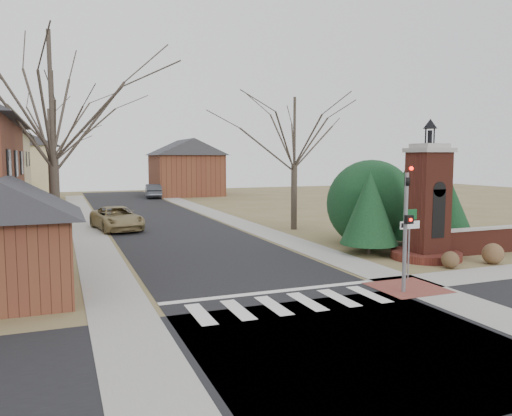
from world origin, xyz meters
name	(u,v)px	position (x,y,z in m)	size (l,w,h in m)	color
ground	(301,311)	(0.00, 0.00, 0.00)	(120.00, 120.00, 0.00)	brown
main_street	(163,223)	(0.00, 22.00, 0.01)	(8.00, 70.00, 0.01)	black
cross_street	(355,345)	(0.00, -3.00, 0.01)	(120.00, 8.00, 0.01)	black
crosswalk_zone	(290,304)	(0.00, 0.80, 0.01)	(8.00, 2.20, 0.02)	silver
stop_bar	(272,292)	(0.00, 2.30, 0.01)	(8.00, 0.35, 0.02)	silver
sidewalk_right_main	(232,220)	(5.20, 22.00, 0.01)	(2.00, 60.00, 0.02)	gray
sidewalk_left	(87,227)	(-5.20, 22.00, 0.01)	(2.00, 60.00, 0.02)	gray
curb_apron	(408,288)	(4.80, 1.00, 0.01)	(2.40, 2.40, 0.02)	brown
traffic_signal_pole	(406,219)	(4.30, 0.57, 2.59)	(0.28, 0.41, 4.50)	slate
sign_post	(409,230)	(5.59, 1.99, 1.95)	(0.90, 0.07, 2.75)	slate
brick_gate_monument	(427,213)	(9.00, 4.99, 2.17)	(3.20, 3.20, 6.47)	#5D261B
brick_garden_wall	(499,239)	(13.50, 5.00, 0.66)	(7.50, 0.50, 1.30)	#5D261B
garage_left	(5,234)	(-8.52, 4.49, 2.24)	(4.80, 4.80, 4.29)	brown
house_distant_left	(8,162)	(-12.01, 48.00, 4.25)	(10.80, 8.80, 8.53)	#CCBC88
house_distant_right	(186,166)	(7.99, 47.99, 3.65)	(8.80, 8.80, 7.30)	brown
evergreen_near	(369,207)	(7.20, 7.00, 2.30)	(2.80, 2.80, 4.10)	#473D33
evergreen_mid	(409,197)	(10.50, 8.20, 2.60)	(3.40, 3.40, 4.70)	#473D33
evergreen_far	(452,211)	(12.50, 7.20, 1.90)	(2.40, 2.40, 3.30)	#473D33
evergreen_mass	(371,200)	(9.00, 9.50, 2.40)	(4.80, 4.80, 4.80)	black
bare_tree_0	(50,84)	(-7.00, 9.00, 7.70)	(8.05, 8.05, 11.15)	#473D33
bare_tree_1	(53,106)	(-7.00, 22.00, 8.03)	(8.40, 8.40, 11.64)	#473D33
bare_tree_2	(49,131)	(-7.50, 35.00, 7.03)	(7.35, 7.35, 10.19)	#473D33
bare_tree_3	(295,127)	(7.50, 16.00, 6.69)	(7.00, 7.00, 9.70)	#473D33
pickup_truck	(117,218)	(-3.40, 20.00, 0.76)	(2.53, 5.49, 1.52)	#8F7B4E
distant_car	(153,191)	(3.40, 45.21, 0.82)	(1.73, 4.95, 1.63)	#3A3C42
dry_shrub_left	(450,260)	(8.60, 3.00, 0.37)	(0.74, 0.74, 0.74)	brown
dry_shrub_right	(493,254)	(11.00, 3.00, 0.47)	(0.93, 0.93, 0.93)	brown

